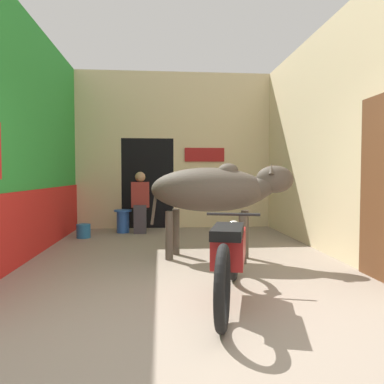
{
  "coord_description": "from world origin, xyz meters",
  "views": [
    {
      "loc": [
        -0.33,
        -2.9,
        1.2
      ],
      "look_at": [
        0.14,
        2.48,
        0.95
      ],
      "focal_mm": 35.0,
      "sensor_mm": 36.0,
      "label": 1
    }
  ],
  "objects_px": {
    "shopkeeper_seated": "(140,200)",
    "plastic_stool": "(123,221)",
    "motorcycle_near": "(229,254)",
    "cow": "(214,190)",
    "bucket": "(83,231)"
  },
  "relations": [
    {
      "from": "shopkeeper_seated",
      "to": "plastic_stool",
      "type": "distance_m",
      "value": 0.55
    },
    {
      "from": "motorcycle_near",
      "to": "plastic_stool",
      "type": "relative_size",
      "value": 4.33
    },
    {
      "from": "cow",
      "to": "bucket",
      "type": "bearing_deg",
      "value": 138.2
    },
    {
      "from": "motorcycle_near",
      "to": "cow",
      "type": "bearing_deg",
      "value": 86.28
    },
    {
      "from": "cow",
      "to": "shopkeeper_seated",
      "type": "xyz_separation_m",
      "value": [
        -1.17,
        2.52,
        -0.3
      ]
    },
    {
      "from": "cow",
      "to": "shopkeeper_seated",
      "type": "relative_size",
      "value": 1.64
    },
    {
      "from": "motorcycle_near",
      "to": "shopkeeper_seated",
      "type": "height_order",
      "value": "shopkeeper_seated"
    },
    {
      "from": "cow",
      "to": "plastic_stool",
      "type": "distance_m",
      "value": 3.07
    },
    {
      "from": "bucket",
      "to": "shopkeeper_seated",
      "type": "bearing_deg",
      "value": 27.5
    },
    {
      "from": "shopkeeper_seated",
      "to": "plastic_stool",
      "type": "bearing_deg",
      "value": 174.34
    },
    {
      "from": "shopkeeper_seated",
      "to": "plastic_stool",
      "type": "relative_size",
      "value": 2.66
    },
    {
      "from": "motorcycle_near",
      "to": "plastic_stool",
      "type": "xyz_separation_m",
      "value": [
        -1.41,
        4.31,
        -0.2
      ]
    },
    {
      "from": "plastic_stool",
      "to": "bucket",
      "type": "bearing_deg",
      "value": -139.8
    },
    {
      "from": "cow",
      "to": "bucket",
      "type": "height_order",
      "value": "cow"
    },
    {
      "from": "plastic_stool",
      "to": "motorcycle_near",
      "type": "bearing_deg",
      "value": -71.87
    }
  ]
}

